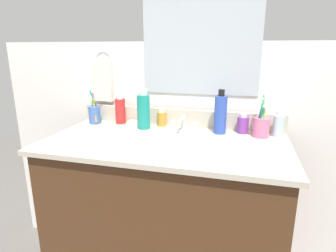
% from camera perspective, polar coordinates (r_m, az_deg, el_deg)
% --- Properties ---
extents(vanity_cabinet, '(1.05, 0.52, 0.84)m').
position_cam_1_polar(vanity_cabinet, '(1.47, -0.57, -19.56)').
color(vanity_cabinet, '#4C2D19').
rests_on(vanity_cabinet, ground_plane).
extents(countertop, '(1.09, 0.56, 0.02)m').
position_cam_1_polar(countertop, '(1.27, -0.62, -3.47)').
color(countertop, beige).
rests_on(countertop, vanity_cabinet).
extents(backsplash, '(1.09, 0.02, 0.09)m').
position_cam_1_polar(backsplash, '(1.51, 2.13, 1.76)').
color(backsplash, beige).
rests_on(backsplash, countertop).
extents(back_wall, '(2.19, 0.04, 1.30)m').
position_cam_1_polar(back_wall, '(1.65, 2.53, -6.49)').
color(back_wall, white).
rests_on(back_wall, ground_plane).
extents(mirror_panel, '(0.60, 0.01, 0.56)m').
position_cam_1_polar(mirror_panel, '(1.49, 6.59, 17.21)').
color(mirror_panel, '#B2BCC6').
extents(towel_ring, '(0.10, 0.01, 0.10)m').
position_cam_1_polar(towel_ring, '(1.66, -12.97, 12.94)').
color(towel_ring, silver).
extents(hand_towel, '(0.11, 0.04, 0.22)m').
position_cam_1_polar(hand_towel, '(1.65, -13.01, 8.75)').
color(hand_towel, silver).
extents(sink_basin, '(0.37, 0.37, 0.11)m').
position_cam_1_polar(sink_basin, '(1.24, 1.14, -4.89)').
color(sink_basin, white).
rests_on(sink_basin, countertop).
extents(faucet, '(0.16, 0.10, 0.08)m').
position_cam_1_polar(faucet, '(1.41, 3.06, -0.00)').
color(faucet, silver).
rests_on(faucet, countertop).
extents(bottle_shampoo_blue, '(0.06, 0.06, 0.22)m').
position_cam_1_polar(bottle_shampoo_blue, '(1.38, 10.58, 2.41)').
color(bottle_shampoo_blue, '#2D4CB2').
rests_on(bottle_shampoo_blue, countertop).
extents(bottle_mouthwash_teal, '(0.07, 0.07, 0.20)m').
position_cam_1_polar(bottle_mouthwash_teal, '(1.45, -4.98, 3.12)').
color(bottle_mouthwash_teal, teal).
rests_on(bottle_mouthwash_teal, countertop).
extents(bottle_spray_red, '(0.05, 0.05, 0.16)m').
position_cam_1_polar(bottle_spray_red, '(1.57, -9.63, 3.13)').
color(bottle_spray_red, red).
rests_on(bottle_spray_red, countertop).
extents(bottle_oil_amber, '(0.05, 0.05, 0.09)m').
position_cam_1_polar(bottle_oil_amber, '(1.51, -1.28, 1.51)').
color(bottle_oil_amber, gold).
rests_on(bottle_oil_amber, countertop).
extents(bottle_gel_clear, '(0.05, 0.05, 0.12)m').
position_cam_1_polar(bottle_gel_clear, '(1.42, 21.48, 0.13)').
color(bottle_gel_clear, silver).
rests_on(bottle_gel_clear, countertop).
extents(bottle_cream_purple, '(0.05, 0.05, 0.09)m').
position_cam_1_polar(bottle_cream_purple, '(1.42, 14.92, 0.29)').
color(bottle_cream_purple, '#7A3899').
rests_on(bottle_cream_purple, countertop).
extents(cup_blue_plastic, '(0.06, 0.08, 0.20)m').
position_cam_1_polar(cup_blue_plastic, '(1.60, -14.65, 2.53)').
color(cup_blue_plastic, '#3F66B7').
rests_on(cup_blue_plastic, countertop).
extents(cup_pink, '(0.07, 0.08, 0.20)m').
position_cam_1_polar(cup_pink, '(1.38, 18.38, 0.05)').
color(cup_pink, '#D16693').
rests_on(cup_pink, countertop).
extents(soap_bar, '(0.06, 0.04, 0.02)m').
position_cam_1_polar(soap_bar, '(1.53, -6.79, 0.62)').
color(soap_bar, white).
rests_on(soap_bar, countertop).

